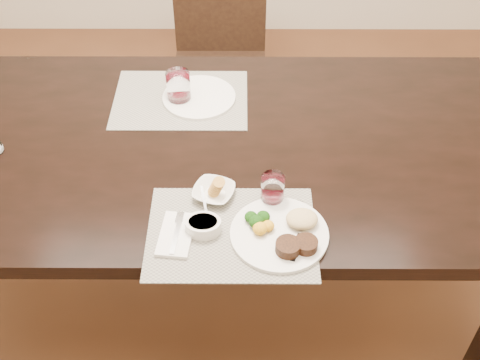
{
  "coord_description": "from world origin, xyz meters",
  "views": [
    {
      "loc": [
        0.1,
        -1.46,
        2.0
      ],
      "look_at": [
        0.1,
        -0.24,
        0.82
      ],
      "focal_mm": 45.0,
      "sensor_mm": 36.0,
      "label": 1
    }
  ],
  "objects_px": {
    "chair_far": "(220,51)",
    "dinner_plate": "(284,232)",
    "steak_knife": "(296,241)",
    "cracker_bowl": "(214,192)",
    "far_plate": "(199,97)",
    "wine_glass_near": "(272,190)"
  },
  "relations": [
    {
      "from": "chair_far",
      "to": "dinner_plate",
      "type": "relative_size",
      "value": 3.36
    },
    {
      "from": "steak_knife",
      "to": "far_plate",
      "type": "distance_m",
      "value": 0.71
    },
    {
      "from": "wine_glass_near",
      "to": "far_plate",
      "type": "bearing_deg",
      "value": 115.76
    },
    {
      "from": "chair_far",
      "to": "far_plate",
      "type": "bearing_deg",
      "value": -93.8
    },
    {
      "from": "chair_far",
      "to": "wine_glass_near",
      "type": "distance_m",
      "value": 1.24
    },
    {
      "from": "cracker_bowl",
      "to": "chair_far",
      "type": "bearing_deg",
      "value": 91.03
    },
    {
      "from": "wine_glass_near",
      "to": "far_plate",
      "type": "relative_size",
      "value": 0.36
    },
    {
      "from": "dinner_plate",
      "to": "far_plate",
      "type": "relative_size",
      "value": 1.06
    },
    {
      "from": "chair_far",
      "to": "dinner_plate",
      "type": "bearing_deg",
      "value": -80.73
    },
    {
      "from": "steak_knife",
      "to": "far_plate",
      "type": "height_order",
      "value": "steak_knife"
    },
    {
      "from": "steak_knife",
      "to": "far_plate",
      "type": "xyz_separation_m",
      "value": [
        -0.29,
        0.64,
        0.0
      ]
    },
    {
      "from": "steak_knife",
      "to": "chair_far",
      "type": "bearing_deg",
      "value": 119.95
    },
    {
      "from": "chair_far",
      "to": "dinner_plate",
      "type": "distance_m",
      "value": 1.37
    },
    {
      "from": "chair_far",
      "to": "steak_knife",
      "type": "height_order",
      "value": "chair_far"
    },
    {
      "from": "dinner_plate",
      "to": "wine_glass_near",
      "type": "height_order",
      "value": "wine_glass_near"
    },
    {
      "from": "far_plate",
      "to": "wine_glass_near",
      "type": "bearing_deg",
      "value": -64.24
    },
    {
      "from": "dinner_plate",
      "to": "chair_far",
      "type": "bearing_deg",
      "value": 109.72
    },
    {
      "from": "dinner_plate",
      "to": "steak_knife",
      "type": "height_order",
      "value": "dinner_plate"
    },
    {
      "from": "cracker_bowl",
      "to": "far_plate",
      "type": "relative_size",
      "value": 0.59
    },
    {
      "from": "cracker_bowl",
      "to": "wine_glass_near",
      "type": "bearing_deg",
      "value": -6.24
    },
    {
      "from": "dinner_plate",
      "to": "steak_knife",
      "type": "relative_size",
      "value": 1.15
    },
    {
      "from": "chair_far",
      "to": "steak_knife",
      "type": "relative_size",
      "value": 3.87
    }
  ]
}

